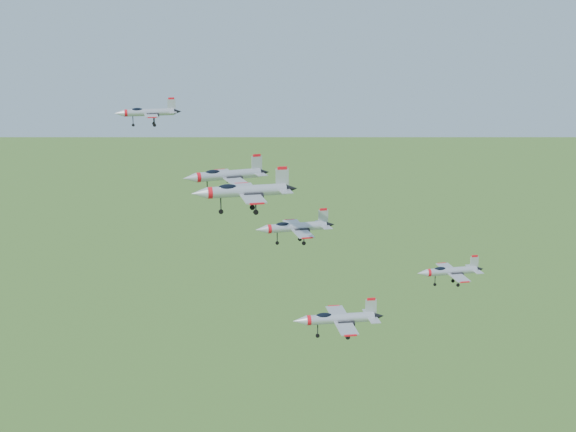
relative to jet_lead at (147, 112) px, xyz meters
name	(u,v)px	position (x,y,z in m)	size (l,w,h in m)	color
jet_lead	(147,112)	(0.00, 0.00, 0.00)	(10.45, 8.70, 2.79)	#AAAEB7
jet_left_high	(226,175)	(8.17, -15.72, -7.45)	(12.96, 10.64, 3.47)	#AAAEB7
jet_right_high	(244,191)	(7.16, -27.97, -7.00)	(14.06, 11.71, 3.76)	#AAAEB7
jet_left_low	(294,227)	(19.45, -13.81, -16.83)	(12.70, 10.54, 3.39)	#AAAEB7
jet_right_low	(338,318)	(21.17, -26.99, -27.08)	(13.33, 11.21, 3.58)	#AAAEB7
jet_trail	(450,271)	(45.32, -17.26, -25.90)	(11.59, 9.68, 3.10)	#AAAEB7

